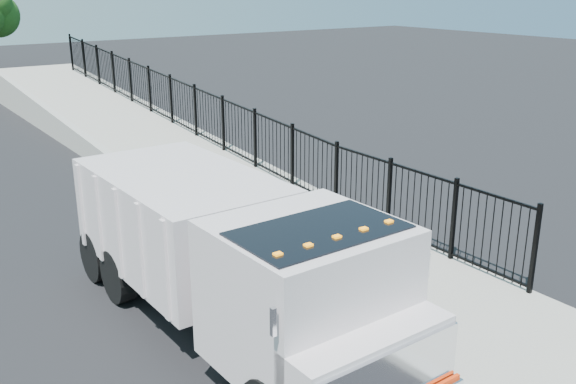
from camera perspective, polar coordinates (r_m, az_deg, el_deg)
ground at (r=12.42m, az=3.15°, el=-10.27°), size 120.00×120.00×0.00m
sidewalk at (r=12.38m, az=16.22°, el=-10.80°), size 3.55×12.00×0.12m
curb at (r=11.09m, az=9.74°, el=-13.80°), size 0.30×12.00×0.16m
ramp at (r=26.77m, az=-14.76°, el=4.81°), size 3.95×24.06×3.19m
iron_fence at (r=23.54m, az=-8.17°, el=5.70°), size 0.10×28.00×1.80m
truck at (r=10.89m, az=-4.96°, el=-5.51°), size 2.79×8.08×2.75m
worker at (r=11.86m, az=6.13°, el=-5.99°), size 0.62×0.79×1.90m
debris at (r=14.00m, az=6.48°, el=-6.13°), size 0.43×0.43×0.11m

